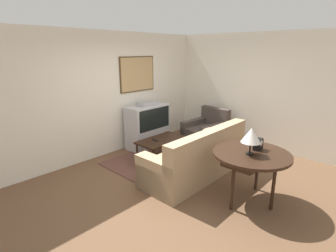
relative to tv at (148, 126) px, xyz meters
The scene contains 12 objects.
ground_plane 2.00m from the tv, 113.80° to the right, with size 12.00×12.00×0.00m, color brown.
wall_back 1.18m from the tv, 154.29° to the left, with size 12.00×0.10×2.70m.
wall_right 2.68m from the tv, 43.54° to the right, with size 0.06×12.00×2.70m.
area_rug 1.04m from the tv, 101.65° to the right, with size 2.51×1.77×0.01m.
tv is the anchor object (origin of this frame).
couch 1.90m from the tv, 103.93° to the right, with size 2.18×0.87×0.95m.
armchair 1.49m from the tv, 39.08° to the right, with size 1.03×0.88×0.89m.
coffee_table 0.87m from the tv, 112.68° to the right, with size 1.06×0.59×0.46m.
console_table 3.00m from the tv, 100.86° to the right, with size 1.16×1.16×0.81m.
table_lamp 3.06m from the tv, 102.44° to the right, with size 0.29×0.29×0.41m.
mantel_clock 2.99m from the tv, 97.25° to the right, with size 0.18×0.10×0.17m.
remote 0.89m from the tv, 122.71° to the right, with size 0.08×0.17×0.02m.
Camera 1 is at (-3.34, -2.76, 2.30)m, focal length 28.00 mm.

